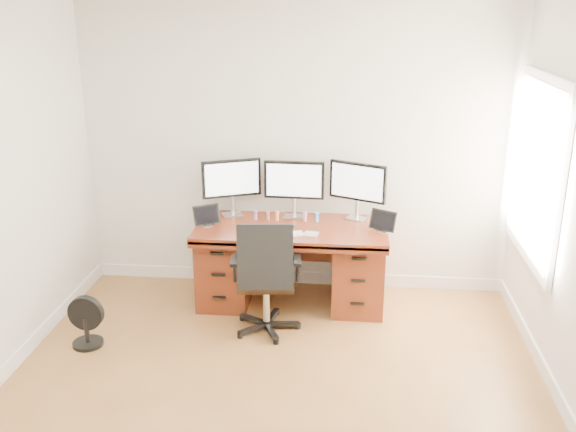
# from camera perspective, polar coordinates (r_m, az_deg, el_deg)

# --- Properties ---
(ground) EXTENTS (4.50, 4.50, 0.00)m
(ground) POSITION_cam_1_polar(r_m,az_deg,el_deg) (4.48, -1.97, -17.94)
(ground) COLOR olive
(ground) RESTS_ON ground
(back_wall) EXTENTS (4.00, 0.10, 2.70)m
(back_wall) POSITION_cam_1_polar(r_m,az_deg,el_deg) (5.98, 0.71, 5.95)
(back_wall) COLOR silver
(back_wall) RESTS_ON ground
(desk) EXTENTS (1.70, 0.80, 0.75)m
(desk) POSITION_cam_1_polar(r_m,az_deg,el_deg) (5.87, 0.32, -4.03)
(desk) COLOR #5B2212
(desk) RESTS_ON ground
(office_chair) EXTENTS (0.60, 0.59, 1.01)m
(office_chair) POSITION_cam_1_polar(r_m,az_deg,el_deg) (5.37, -1.96, -7.11)
(office_chair) COLOR black
(office_chair) RESTS_ON ground
(floor_fan) EXTENTS (0.29, 0.25, 0.42)m
(floor_fan) POSITION_cam_1_polar(r_m,az_deg,el_deg) (5.48, -17.53, -9.01)
(floor_fan) COLOR black
(floor_fan) RESTS_ON ground
(monitor_left) EXTENTS (0.52, 0.25, 0.53)m
(monitor_left) POSITION_cam_1_polar(r_m,az_deg,el_deg) (5.95, -5.04, 3.17)
(monitor_left) COLOR silver
(monitor_left) RESTS_ON desk
(monitor_center) EXTENTS (0.55, 0.15, 0.53)m
(monitor_center) POSITION_cam_1_polar(r_m,az_deg,el_deg) (5.87, 0.54, 3.04)
(monitor_center) COLOR silver
(monitor_center) RESTS_ON desk
(monitor_right) EXTENTS (0.51, 0.27, 0.53)m
(monitor_right) POSITION_cam_1_polar(r_m,az_deg,el_deg) (5.85, 6.21, 2.87)
(monitor_right) COLOR silver
(monitor_right) RESTS_ON desk
(tablet_left) EXTENTS (0.24, 0.18, 0.19)m
(tablet_left) POSITION_cam_1_polar(r_m,az_deg,el_deg) (5.76, -7.26, -0.04)
(tablet_left) COLOR silver
(tablet_left) RESTS_ON desk
(tablet_right) EXTENTS (0.24, 0.18, 0.19)m
(tablet_right) POSITION_cam_1_polar(r_m,az_deg,el_deg) (5.63, 8.43, -0.55)
(tablet_right) COLOR silver
(tablet_right) RESTS_ON desk
(keyboard) EXTENTS (0.30, 0.20, 0.01)m
(keyboard) POSITION_cam_1_polar(r_m,az_deg,el_deg) (5.50, -0.05, -1.66)
(keyboard) COLOR silver
(keyboard) RESTS_ON desk
(trackpad) EXTENTS (0.14, 0.14, 0.01)m
(trackpad) POSITION_cam_1_polar(r_m,az_deg,el_deg) (5.52, 2.04, -1.61)
(trackpad) COLOR silver
(trackpad) RESTS_ON desk
(drawing_tablet) EXTENTS (0.21, 0.16, 0.01)m
(drawing_tablet) POSITION_cam_1_polar(r_m,az_deg,el_deg) (5.60, -2.58, -1.34)
(drawing_tablet) COLOR black
(drawing_tablet) RESTS_ON desk
(phone) EXTENTS (0.14, 0.10, 0.01)m
(phone) POSITION_cam_1_polar(r_m,az_deg,el_deg) (5.72, 0.02, -0.85)
(phone) COLOR black
(phone) RESTS_ON desk
(figurine_purple) EXTENTS (0.04, 0.04, 0.09)m
(figurine_purple) POSITION_cam_1_polar(r_m,az_deg,el_deg) (5.88, -2.89, 0.15)
(figurine_purple) COLOR #9B6AD2
(figurine_purple) RESTS_ON desk
(figurine_brown) EXTENTS (0.04, 0.04, 0.09)m
(figurine_brown) POSITION_cam_1_polar(r_m,az_deg,el_deg) (5.86, -1.78, 0.11)
(figurine_brown) COLOR brown
(figurine_brown) RESTS_ON desk
(figurine_orange) EXTENTS (0.04, 0.04, 0.09)m
(figurine_orange) POSITION_cam_1_polar(r_m,az_deg,el_deg) (5.85, -0.96, 0.09)
(figurine_orange) COLOR #F88756
(figurine_orange) RESTS_ON desk
(figurine_pink) EXTENTS (0.04, 0.04, 0.09)m
(figurine_pink) POSITION_cam_1_polar(r_m,az_deg,el_deg) (5.83, 1.54, 0.01)
(figurine_pink) COLOR pink
(figurine_pink) RESTS_ON desk
(figurine_blue) EXTENTS (0.04, 0.04, 0.09)m
(figurine_blue) POSITION_cam_1_polar(r_m,az_deg,el_deg) (5.83, 2.58, -0.03)
(figurine_blue) COLOR #589FEB
(figurine_blue) RESTS_ON desk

